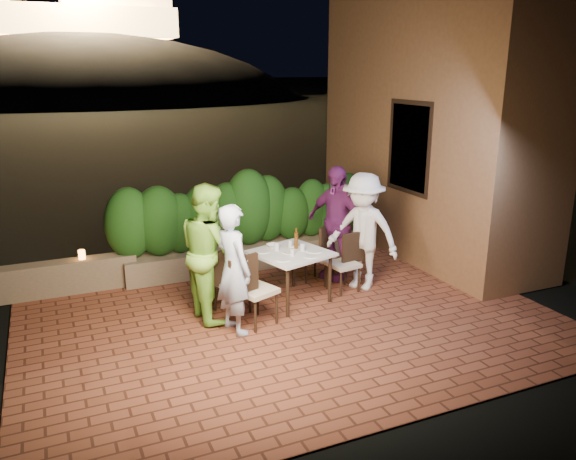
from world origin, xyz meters
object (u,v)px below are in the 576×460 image
bowl (274,246)px  chair_left_back (232,281)px  diner_green (209,252)px  diner_white (363,232)px  chair_right_back (320,255)px  diner_blue (233,269)px  dining_table (291,276)px  diner_purple (336,223)px  chair_left_front (256,289)px  chair_right_front (343,263)px  parapet_lamp (82,255)px  beer_bottle (296,238)px

bowl → chair_left_back: bearing=-156.5°
diner_green → diner_white: 2.42m
chair_right_back → diner_blue: diner_blue is taller
dining_table → diner_purple: diner_purple is taller
dining_table → chair_left_front: chair_left_front is taller
dining_table → diner_blue: (-1.06, -0.60, 0.47)m
chair_right_front → diner_blue: size_ratio=0.53×
parapet_lamp → chair_left_front: bearing=-47.2°
dining_table → diner_green: bearing=-177.9°
bowl → diner_green: size_ratio=0.10×
bowl → chair_right_front: size_ratio=0.21×
chair_right_front → diner_blue: 2.08m
chair_left_back → parapet_lamp: (-1.82, 1.67, 0.11)m
chair_left_back → chair_right_front: bearing=-11.9°
chair_left_front → diner_green: bearing=114.2°
dining_table → chair_right_back: (0.73, 0.50, 0.07)m
beer_bottle → chair_right_back: size_ratio=0.35×
bowl → diner_blue: bearing=-135.2°
bowl → chair_left_back: chair_left_back is taller
dining_table → beer_bottle: 0.56m
chair_right_front → diner_green: bearing=-6.5°
dining_table → diner_white: size_ratio=0.54×
chair_left_back → diner_green: bearing=169.5°
chair_right_back → dining_table: bearing=-4.0°
chair_left_front → chair_right_back: 1.78m
chair_left_front → diner_blue: size_ratio=0.59×
chair_right_back → chair_right_front: bearing=69.3°
beer_bottle → chair_left_front: beer_bottle is taller
chair_left_back → diner_green: 0.56m
diner_white → diner_purple: (-0.17, 0.55, 0.02)m
dining_table → chair_right_back: size_ratio=1.10×
diner_green → diner_purple: (2.25, 0.64, -0.01)m
chair_left_back → beer_bottle: bearing=-5.8°
diner_blue → diner_white: 2.36m
beer_bottle → chair_left_back: size_ratio=0.33×
beer_bottle → chair_left_front: 1.15m
chair_right_front → chair_right_back: (-0.15, 0.47, -0.01)m
dining_table → beer_bottle: (0.14, 0.12, 0.53)m
chair_left_back → chair_right_front: 1.79m
chair_left_front → chair_right_back: (1.46, 1.02, -0.05)m
dining_table → chair_left_back: 0.91m
chair_right_back → parapet_lamp: bearing=-56.8°
bowl → chair_left_front: bearing=-125.4°
beer_bottle → chair_right_front: bearing=-6.7°
dining_table → chair_right_front: (0.88, 0.03, 0.07)m
diner_green → parapet_lamp: size_ratio=13.24×
chair_right_front → chair_right_back: chair_right_front is taller
beer_bottle → diner_blue: size_ratio=0.18×
diner_blue → parapet_lamp: size_ratio=12.06×
bowl → chair_left_back: (-0.76, -0.33, -0.31)m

